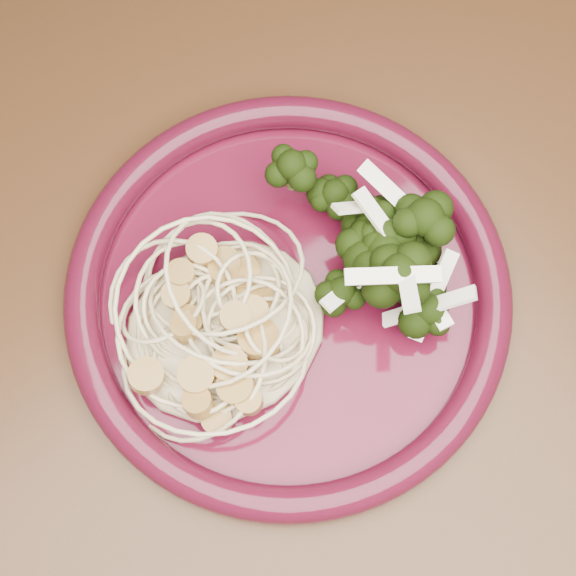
% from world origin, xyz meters
% --- Properties ---
extents(dining_table, '(1.20, 0.80, 0.75)m').
position_xyz_m(dining_table, '(0.00, 0.00, 0.65)').
color(dining_table, '#472814').
rests_on(dining_table, ground).
extents(dinner_plate, '(0.29, 0.29, 0.02)m').
position_xyz_m(dinner_plate, '(0.11, -0.02, 0.76)').
color(dinner_plate, '#4A0B1D').
rests_on(dinner_plate, dining_table).
extents(spaghetti_pile, '(0.13, 0.12, 0.03)m').
position_xyz_m(spaghetti_pile, '(0.07, -0.02, 0.77)').
color(spaghetti_pile, beige).
rests_on(spaghetti_pile, dinner_plate).
extents(scallop_cluster, '(0.12, 0.12, 0.04)m').
position_xyz_m(scallop_cluster, '(0.07, -0.02, 0.80)').
color(scallop_cluster, '#B68B3F').
rests_on(scallop_cluster, spaghetti_pile).
extents(broccoli_pile, '(0.09, 0.14, 0.05)m').
position_xyz_m(broccoli_pile, '(0.17, -0.03, 0.78)').
color(broccoli_pile, black).
rests_on(broccoli_pile, dinner_plate).
extents(onion_garnish, '(0.06, 0.09, 0.05)m').
position_xyz_m(onion_garnish, '(0.17, -0.03, 0.81)').
color(onion_garnish, white).
rests_on(onion_garnish, broccoli_pile).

